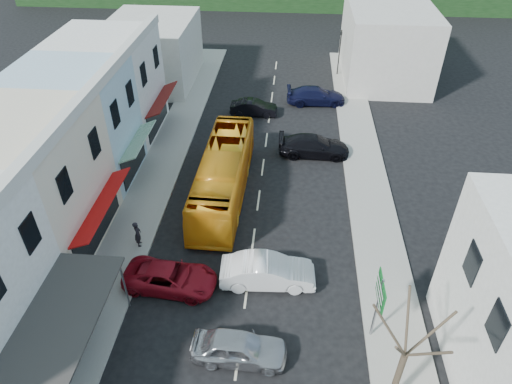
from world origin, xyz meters
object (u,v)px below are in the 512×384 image
car_silver (239,348)px  direction_sign (376,309)px  pedestrian_left (138,234)px  street_tree (405,355)px  traffic_signal (339,53)px  car_white (268,273)px  bus (224,175)px  car_red (170,277)px

car_silver → direction_sign: size_ratio=1.10×
pedestrian_left → direction_sign: size_ratio=0.43×
street_tree → traffic_signal: bearing=90.3°
pedestrian_left → traffic_signal: 29.94m
street_tree → car_silver: bearing=165.5°
street_tree → traffic_signal: size_ratio=1.54×
pedestrian_left → car_white: bearing=-121.2°
bus → pedestrian_left: (-4.29, -5.54, -0.55)m
car_red → traffic_signal: (10.55, 29.76, 1.64)m
car_white → street_tree: (5.59, -6.40, 2.90)m
pedestrian_left → traffic_signal: traffic_signal is taller
traffic_signal → pedestrian_left: bearing=87.5°
car_white → street_tree: size_ratio=0.61×
traffic_signal → car_red: bearing=94.1°
bus → pedestrian_left: bus is taller
car_white → car_red: same height
direction_sign → traffic_signal: 32.04m
bus → car_white: 8.49m
car_red → bus: bearing=-6.1°
bus → street_tree: size_ratio=1.61×
car_white → car_red: (-5.15, -0.71, 0.00)m
car_red → pedestrian_left: bearing=47.2°
car_red → direction_sign: bearing=-97.1°
street_tree → car_red: bearing=152.1°
car_silver → car_red: size_ratio=0.96×
bus → direction_sign: direction_sign is taller
car_silver → car_red: 5.75m
direction_sign → car_silver: bearing=-164.8°
car_silver → pedestrian_left: bearing=46.1°
bus → car_red: bus is taller
bus → car_silver: (2.45, -12.42, -0.85)m
direction_sign → street_tree: bearing=-83.7°
car_red → direction_sign: size_ratio=1.15×
street_tree → bus: bearing=122.6°
bus → pedestrian_left: bearing=-126.8°
bus → traffic_signal: 23.11m
car_silver → car_white: (1.00, 4.70, 0.00)m
car_white → pedestrian_left: pedestrian_left is taller
bus → car_red: 8.64m
car_silver → car_red: same height
car_silver → car_white: bearing=-10.3°
car_red → street_tree: 12.49m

